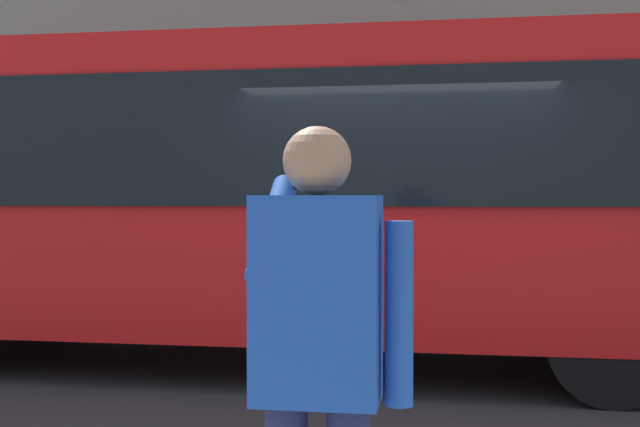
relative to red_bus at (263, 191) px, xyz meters
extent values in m
plane|color=#2B2B2D|center=(-1.37, 0.49, -1.68)|extent=(60.00, 60.00, 0.00)
cube|color=red|center=(-0.02, -0.01, 0.02)|extent=(9.00, 2.50, 2.60)
cube|color=black|center=(-0.02, 1.25, 0.42)|extent=(7.60, 0.06, 1.10)
cylinder|color=black|center=(2.98, -1.11, -1.18)|extent=(1.00, 0.28, 1.00)
cylinder|color=black|center=(-3.02, -1.11, -1.18)|extent=(1.00, 0.28, 1.00)
cylinder|color=black|center=(-3.02, 1.09, -1.18)|extent=(1.00, 0.28, 1.00)
cube|color=#1E4CAD|center=(-1.37, 5.03, -0.38)|extent=(0.40, 0.24, 0.66)
sphere|color=#A87A5B|center=(-1.37, 5.03, 0.06)|extent=(0.22, 0.22, 0.22)
cylinder|color=#1E4CAD|center=(-1.63, 5.03, -0.42)|extent=(0.09, 0.09, 0.58)
cylinder|color=#1E4CAD|center=(-1.19, 4.87, -0.16)|extent=(0.09, 0.48, 0.37)
cube|color=black|center=(-1.27, 4.73, 0.04)|extent=(0.07, 0.01, 0.14)
camera|label=1|loc=(-1.79, 7.53, -0.06)|focal=44.91mm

